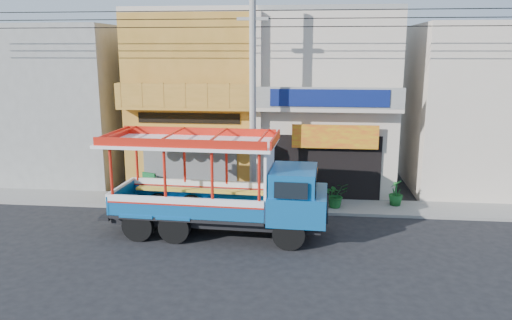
{
  "coord_description": "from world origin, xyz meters",
  "views": [
    {
      "loc": [
        1.24,
        -16.1,
        6.45
      ],
      "look_at": [
        -0.79,
        2.5,
        2.31
      ],
      "focal_mm": 35.0,
      "sensor_mm": 36.0,
      "label": 1
    }
  ],
  "objects_px": {
    "green_sign": "(150,187)",
    "potted_plant_b": "(320,196)",
    "utility_pole": "(257,87)",
    "potted_plant_c": "(396,193)",
    "potted_plant_a": "(336,195)",
    "songthaew_truck": "(233,187)"
  },
  "relations": [
    {
      "from": "green_sign",
      "to": "potted_plant_b",
      "type": "distance_m",
      "value": 7.47
    },
    {
      "from": "green_sign",
      "to": "utility_pole",
      "type": "bearing_deg",
      "value": -12.6
    },
    {
      "from": "potted_plant_b",
      "to": "potted_plant_c",
      "type": "relative_size",
      "value": 0.83
    },
    {
      "from": "potted_plant_a",
      "to": "green_sign",
      "type": "bearing_deg",
      "value": 155.93
    },
    {
      "from": "green_sign",
      "to": "songthaew_truck",
      "type": "bearing_deg",
      "value": -41.92
    },
    {
      "from": "songthaew_truck",
      "to": "potted_plant_c",
      "type": "relative_size",
      "value": 7.32
    },
    {
      "from": "green_sign",
      "to": "potted_plant_c",
      "type": "xyz_separation_m",
      "value": [
        10.57,
        -0.06,
        0.08
      ]
    },
    {
      "from": "songthaew_truck",
      "to": "green_sign",
      "type": "height_order",
      "value": "songthaew_truck"
    },
    {
      "from": "green_sign",
      "to": "potted_plant_a",
      "type": "height_order",
      "value": "green_sign"
    },
    {
      "from": "utility_pole",
      "to": "songthaew_truck",
      "type": "distance_m",
      "value": 4.34
    },
    {
      "from": "songthaew_truck",
      "to": "utility_pole",
      "type": "bearing_deg",
      "value": 79.28
    },
    {
      "from": "potted_plant_c",
      "to": "green_sign",
      "type": "bearing_deg",
      "value": -65.66
    },
    {
      "from": "green_sign",
      "to": "potted_plant_b",
      "type": "bearing_deg",
      "value": -4.65
    },
    {
      "from": "potted_plant_c",
      "to": "potted_plant_a",
      "type": "bearing_deg",
      "value": -52.82
    },
    {
      "from": "songthaew_truck",
      "to": "green_sign",
      "type": "bearing_deg",
      "value": 138.08
    },
    {
      "from": "utility_pole",
      "to": "potted_plant_a",
      "type": "distance_m",
      "value": 5.47
    },
    {
      "from": "utility_pole",
      "to": "green_sign",
      "type": "height_order",
      "value": "utility_pole"
    },
    {
      "from": "utility_pole",
      "to": "potted_plant_a",
      "type": "bearing_deg",
      "value": 8.33
    },
    {
      "from": "potted_plant_c",
      "to": "songthaew_truck",
      "type": "bearing_deg",
      "value": -33.88
    },
    {
      "from": "songthaew_truck",
      "to": "potted_plant_a",
      "type": "bearing_deg",
      "value": 41.04
    },
    {
      "from": "green_sign",
      "to": "potted_plant_b",
      "type": "xyz_separation_m",
      "value": [
        7.45,
        -0.61,
        -0.01
      ]
    },
    {
      "from": "utility_pole",
      "to": "green_sign",
      "type": "relative_size",
      "value": 25.72
    }
  ]
}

